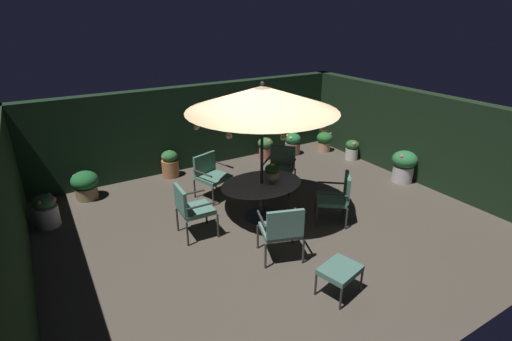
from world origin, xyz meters
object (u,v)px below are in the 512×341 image
at_px(patio_chair_southeast, 191,207).
at_px(potted_plant_left_near, 85,184).
at_px(patio_umbrella, 262,99).
at_px(potted_plant_left_far, 404,165).
at_px(potted_plant_right_far, 265,147).
at_px(potted_plant_back_right, 170,164).
at_px(patio_chair_east, 211,173).
at_px(potted_plant_back_left, 293,143).
at_px(potted_plant_right_near, 46,211).
at_px(patio_chair_northeast, 281,165).
at_px(patio_chair_north, 337,195).
at_px(centerpiece_planter, 272,172).
at_px(potted_plant_front_corner, 352,149).
at_px(patio_chair_south, 282,228).
at_px(ottoman_footrest, 340,271).
at_px(patio_dining_table, 262,191).
at_px(potted_plant_back_center, 324,141).

relative_size(patio_chair_southeast, potted_plant_left_near, 1.58).
bearing_deg(patio_umbrella, potted_plant_left_far, -4.38).
relative_size(potted_plant_right_far, potted_plant_back_right, 0.89).
xyz_separation_m(patio_chair_east, potted_plant_back_left, (3.04, 1.20, -0.22)).
xyz_separation_m(patio_umbrella, potted_plant_right_near, (-3.60, 1.75, -2.00)).
bearing_deg(patio_chair_northeast, patio_chair_southeast, -160.58).
xyz_separation_m(potted_plant_back_right, potted_plant_right_near, (-2.74, -1.05, -0.01)).
distance_m(patio_chair_north, patio_chair_southeast, 2.70).
relative_size(centerpiece_planter, potted_plant_front_corner, 0.74).
distance_m(patio_chair_northeast, potted_plant_left_near, 4.21).
height_order(patio_chair_south, potted_plant_back_left, patio_chair_south).
height_order(potted_plant_back_left, potted_plant_left_near, potted_plant_left_near).
height_order(ottoman_footrest, potted_plant_front_corner, potted_plant_front_corner).
bearing_deg(patio_umbrella, centerpiece_planter, -24.18).
xyz_separation_m(patio_umbrella, patio_chair_north, (1.11, -0.88, -1.76)).
distance_m(patio_dining_table, ottoman_footrest, 2.44).
bearing_deg(potted_plant_right_near, potted_plant_back_right, 21.00).
bearing_deg(patio_chair_east, potted_plant_back_right, 105.68).
bearing_deg(potted_plant_back_center, potted_plant_left_far, -85.77).
bearing_deg(potted_plant_right_far, potted_plant_back_right, 176.55).
relative_size(patio_umbrella, patio_chair_northeast, 2.90).
xyz_separation_m(patio_chair_east, potted_plant_left_far, (4.17, -1.63, -0.12)).
bearing_deg(patio_dining_table, potted_plant_left_near, 137.33).
height_order(patio_chair_southeast, potted_plant_back_center, patio_chair_southeast).
bearing_deg(patio_umbrella, potted_plant_left_near, 137.33).
bearing_deg(patio_chair_east, patio_chair_north, -54.95).
distance_m(ottoman_footrest, potted_plant_back_right, 5.27).
xyz_separation_m(patio_chair_southeast, patio_chair_south, (0.96, -1.40, -0.01)).
bearing_deg(centerpiece_planter, potted_plant_back_left, 47.43).
distance_m(patio_chair_southeast, potted_plant_left_far, 5.15).
height_order(patio_dining_table, patio_chair_east, patio_chair_east).
bearing_deg(centerpiece_planter, patio_chair_east, 113.82).
distance_m(patio_chair_south, potted_plant_right_far, 4.57).
distance_m(centerpiece_planter, patio_chair_northeast, 1.41).
bearing_deg(potted_plant_left_near, patio_chair_south, -59.19).
xyz_separation_m(potted_plant_left_near, potted_plant_right_near, (-0.80, -0.83, -0.02)).
distance_m(patio_chair_northeast, potted_plant_right_far, 1.86).
bearing_deg(potted_plant_front_corner, potted_plant_left_far, -90.14).
xyz_separation_m(patio_chair_north, patio_chair_south, (-1.57, -0.46, 0.02)).
bearing_deg(potted_plant_front_corner, potted_plant_back_right, 162.89).
xyz_separation_m(centerpiece_planter, potted_plant_right_near, (-3.78, 1.83, -0.62)).
height_order(patio_chair_north, potted_plant_back_center, patio_chair_north).
distance_m(potted_plant_right_far, potted_plant_back_left, 0.85).
xyz_separation_m(patio_chair_north, patio_chair_southeast, (-2.53, 0.93, 0.02)).
bearing_deg(centerpiece_planter, potted_plant_right_near, 154.17).
height_order(ottoman_footrest, potted_plant_left_near, potted_plant_left_near).
xyz_separation_m(patio_chair_northeast, potted_plant_back_right, (-1.93, 1.87, -0.21)).
xyz_separation_m(patio_chair_northeast, ottoman_footrest, (-1.29, -3.35, -0.16)).
height_order(patio_chair_southeast, potted_plant_front_corner, patio_chair_southeast).
bearing_deg(patio_dining_table, potted_plant_left_far, -4.38).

